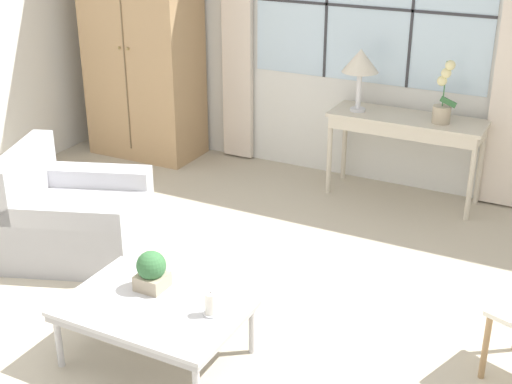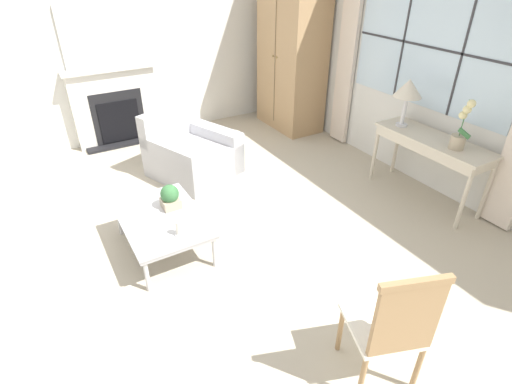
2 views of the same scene
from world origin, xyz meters
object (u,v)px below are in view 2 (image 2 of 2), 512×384
Objects in this scene: console_table at (432,145)px; table_lamp at (408,90)px; fireplace at (115,100)px; pillar_candle at (179,229)px; potted_orchid at (461,131)px; armoire at (292,52)px; coffee_table at (162,220)px; potted_plant_small at (170,197)px; armchair_upholstered at (192,154)px; side_chair_wooden at (394,324)px.

table_lamp is (-0.43, -0.04, 0.51)m from console_table.
fireplace is 12.79× the size of pillar_candle.
table_lamp reaches higher than potted_orchid.
armoire is 2.28× the size of coffee_table.
armoire reaches higher than table_lamp.
potted_plant_small is (2.70, -0.15, -0.15)m from fireplace.
fireplace reaches higher than coffee_table.
potted_orchid is at bearing 35.23° from fireplace.
coffee_table is at bearing -32.36° from armchair_upholstered.
pillar_candle is at bearing -94.95° from console_table.
console_table is 1.28× the size of coffee_table.
table_lamp is at bearing 54.24° from armchair_upholstered.
pillar_candle is (-1.73, -0.73, -0.11)m from side_chair_wooden.
armchair_upholstered is at bearing -132.44° from console_table.
side_chair_wooden is 1.88m from pillar_candle.
fireplace is 1.63m from armchair_upholstered.
potted_orchid is at bearing 70.22° from potted_plant_small.
console_table is (3.41, 2.64, 0.02)m from fireplace.
potted_orchid reaches higher than pillar_candle.
console_table is at bearing 4.90° from table_lamp.
fireplace is 2.74m from armoire.
armoire reaches higher than armchair_upholstered.
armchair_upholstered is 1.17× the size of coffee_table.
pillar_candle is (0.18, -2.84, -0.73)m from table_lamp.
coffee_table is 0.36m from pillar_candle.
armoire is 3.43m from potted_plant_small.
coffee_table is at bearing -51.75° from potted_plant_small.
armoire reaches higher than coffee_table.
armchair_upholstered is (-2.21, -2.06, -0.68)m from potted_orchid.
potted_plant_small is 0.46m from pillar_candle.
potted_orchid is 0.51× the size of coffee_table.
coffee_table is at bearing -54.14° from armoire.
fireplace is 3.67× the size of potted_orchid.
fireplace is 4.54m from potted_orchid.
table_lamp is 3.02m from coffee_table.
pillar_candle reaches higher than coffee_table.
armoire is 1.78× the size of console_table.
armoire is 2.31× the size of side_chair_wooden.
armchair_upholstered reaches higher than pillar_candle.
side_chair_wooden is (4.89, 0.49, -0.09)m from fireplace.
potted_orchid is 3.10m from armchair_upholstered.
armoire is 2.23m from table_lamp.
potted_plant_small is at bearing -109.78° from potted_orchid.
fireplace is 8.02× the size of potted_plant_small.
potted_plant_small is at bearing -163.57° from side_chair_wooden.
potted_plant_small is (-0.70, -2.79, -0.17)m from console_table.
potted_plant_small is at bearing -104.11° from console_table.
fireplace is at bearing 174.15° from coffee_table.
armoire is at bearing -179.40° from potted_orchid.
console_table is at bearing 124.61° from side_chair_wooden.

